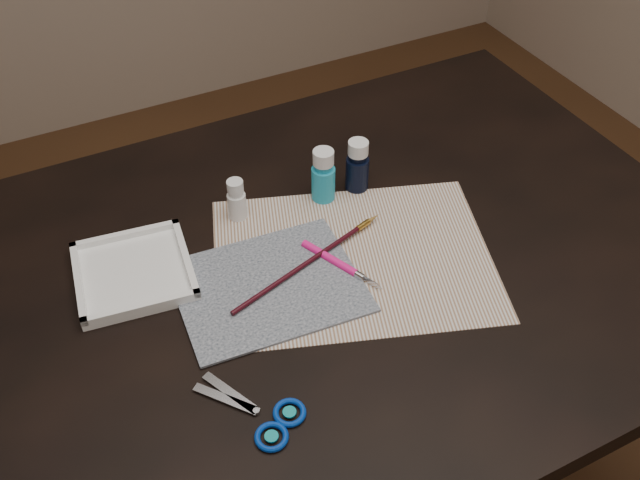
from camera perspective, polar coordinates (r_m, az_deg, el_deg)
name	(u,v)px	position (r m, az deg, el deg)	size (l,w,h in m)	color
table	(320,398)	(1.42, 0.00, -12.54)	(1.30, 0.90, 0.75)	black
paper	(353,258)	(1.14, 2.65, -1.45)	(0.44, 0.34, 0.00)	silver
canvas	(268,286)	(1.10, -4.14, -3.70)	(0.28, 0.22, 0.00)	black
paint_bottle_white	(236,200)	(1.20, -6.70, 3.23)	(0.03, 0.03, 0.08)	white
paint_bottle_cyan	(323,175)	(1.22, 0.27, 5.20)	(0.04, 0.04, 0.10)	#21A5C9
paint_bottle_navy	(357,166)	(1.25, 3.01, 5.97)	(0.04, 0.04, 0.10)	black
paintbrush	(311,260)	(1.12, -0.75, -1.64)	(0.32, 0.01, 0.01)	black
craft_knife	(342,265)	(1.12, 1.78, -2.05)	(0.16, 0.01, 0.01)	#FF1B8B
scissors	(244,410)	(0.96, -6.09, -13.34)	(0.17, 0.09, 0.01)	silver
palette_tray	(134,272)	(1.14, -14.68, -2.45)	(0.18, 0.18, 0.02)	white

